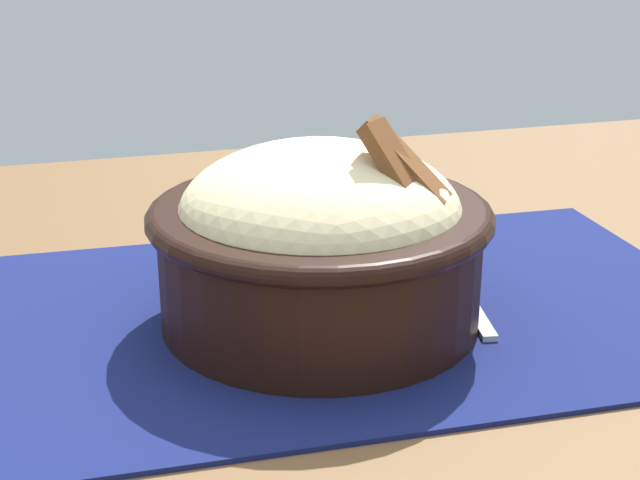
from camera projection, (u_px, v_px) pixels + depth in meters
table at (289, 424)px, 0.59m from camera, size 1.07×0.79×0.71m
placemat at (335, 312)px, 0.56m from camera, size 0.49×0.30×0.00m
bowl at (320, 237)px, 0.53m from camera, size 0.22×0.22×0.12m
fork at (459, 286)px, 0.59m from camera, size 0.04×0.14×0.00m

